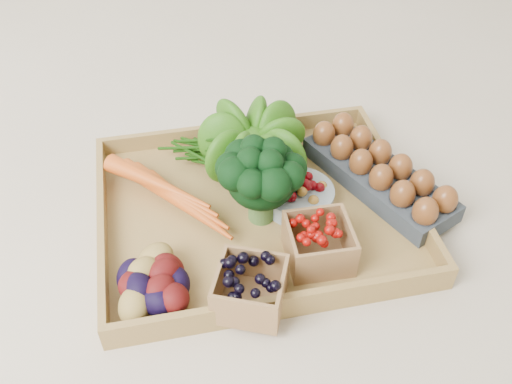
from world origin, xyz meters
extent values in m
plane|color=beige|center=(0.00, 0.00, 0.00)|extent=(4.00, 4.00, 0.00)
cube|color=#A07E43|center=(0.00, 0.00, 0.01)|extent=(0.55, 0.45, 0.01)
sphere|color=#21500C|center=(0.02, 0.12, 0.09)|extent=(0.15, 0.15, 0.15)
cylinder|color=#8C9EA5|center=(0.08, 0.00, 0.03)|extent=(0.13, 0.13, 0.03)
cube|color=#343B43|center=(0.24, 0.02, 0.03)|extent=(0.23, 0.33, 0.04)
cube|color=black|center=(-0.05, -0.19, 0.05)|extent=(0.13, 0.13, 0.07)
cube|color=#800905|center=(0.08, -0.13, 0.05)|extent=(0.11, 0.11, 0.07)
camera|label=1|loc=(-0.15, -0.71, 0.74)|focal=40.00mm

